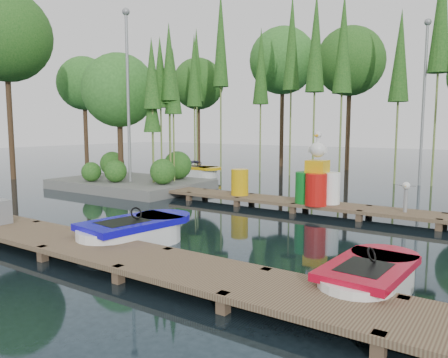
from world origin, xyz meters
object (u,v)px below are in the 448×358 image
Objects in this scene: boat_red at (369,280)px; boat_yellow_far at (198,171)px; yellow_barrel at (240,182)px; boat_blue at (133,234)px; island at (129,113)px; drum_cluster at (317,183)px.

boat_red is 0.94× the size of boat_yellow_far.
boat_red is at bearing -43.90° from yellow_barrel.
boat_blue is at bearing -36.19° from boat_yellow_far.
island is 10.04m from boat_blue.
boat_red is 2.81× the size of yellow_barrel.
drum_cluster reaches higher than yellow_barrel.
yellow_barrel is at bearing 107.53° from boat_blue.
boat_blue is at bearing -43.56° from island.
yellow_barrel is (6.09, -0.79, -2.44)m from island.
island is at bearing 172.61° from yellow_barrel.
drum_cluster is at bearing -6.06° from island.
boat_yellow_far is at bearing 137.45° from yellow_barrel.
drum_cluster is at bearing 122.95° from boat_red.
boat_yellow_far is 1.22× the size of drum_cluster.
boat_yellow_far is 3.00× the size of yellow_barrel.
island is 2.53× the size of boat_yellow_far.
yellow_barrel is at bearing -7.39° from island.
drum_cluster reaches higher than boat_yellow_far.
boat_blue is at bearing -109.29° from drum_cluster.
island is 2.70× the size of boat_red.
boat_yellow_far is (-6.97, 11.43, 0.01)m from boat_blue.
boat_blue is 1.10× the size of boat_yellow_far.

